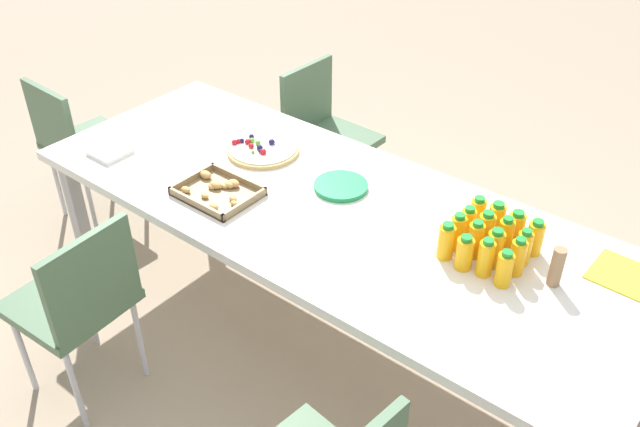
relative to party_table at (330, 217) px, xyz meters
The scene contains 27 objects.
ground_plane 0.67m from the party_table, ahead, with size 12.00×12.00×0.00m, color tan.
party_table is the anchor object (origin of this frame).
chair_far_right 1.00m from the party_table, 55.66° to the left, with size 0.42×0.42×0.83m.
chair_near_right 1.07m from the party_table, 50.19° to the right, with size 0.41×0.41×0.83m.
chair_end 1.61m from the party_table, ahead, with size 0.42×0.42×0.83m.
juice_bottle_0 0.78m from the party_table, 163.82° to the right, with size 0.06×0.06×0.14m.
juice_bottle_1 0.71m from the party_table, 161.60° to the right, with size 0.06×0.06×0.14m.
juice_bottle_2 0.64m from the party_table, 159.31° to the right, with size 0.06×0.06×0.14m.
juice_bottle_3 0.57m from the party_table, 156.59° to the right, with size 0.06×0.06×0.13m.
juice_bottle_4 0.75m from the party_table, 169.44° to the right, with size 0.05×0.05×0.14m.
juice_bottle_5 0.68m from the party_table, 167.35° to the right, with size 0.05×0.05×0.15m.
juice_bottle_6 0.62m from the party_table, 166.94° to the right, with size 0.06×0.06×0.15m.
juice_bottle_7 0.55m from the party_table, 164.74° to the right, with size 0.05×0.05×0.14m.
juice_bottle_8 0.75m from the party_table, behind, with size 0.05×0.05×0.15m.
juice_bottle_9 0.67m from the party_table, behind, with size 0.06×0.06×0.15m.
juice_bottle_10 0.60m from the party_table, behind, with size 0.06×0.06×0.15m.
juice_bottle_11 0.53m from the party_table, behind, with size 0.05×0.05×0.14m.
juice_bottle_12 0.74m from the party_table, behind, with size 0.05×0.05×0.14m.
juice_bottle_13 0.67m from the party_table, behind, with size 0.05×0.05×0.15m.
juice_bottle_14 0.60m from the party_table, behind, with size 0.06×0.06×0.13m.
juice_bottle_15 0.52m from the party_table, behind, with size 0.06×0.06×0.14m.
fruit_pizza 0.51m from the party_table, 16.29° to the right, with size 0.32×0.32×0.05m.
snack_tray 0.46m from the party_table, 28.27° to the left, with size 0.31×0.25×0.04m.
plate_stack 0.15m from the party_table, 70.97° to the right, with size 0.22×0.22×0.02m.
napkin_stack 1.04m from the party_table, 16.13° to the left, with size 0.15×0.15×0.02m, color white.
cardboard_tube 0.88m from the party_table, behind, with size 0.04×0.04×0.15m, color #9E7A56.
paper_folder 1.10m from the party_table, 164.82° to the right, with size 0.26×0.20×0.01m, color yellow.
Camera 1 is at (-1.33, 1.73, 2.22)m, focal length 38.24 mm.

